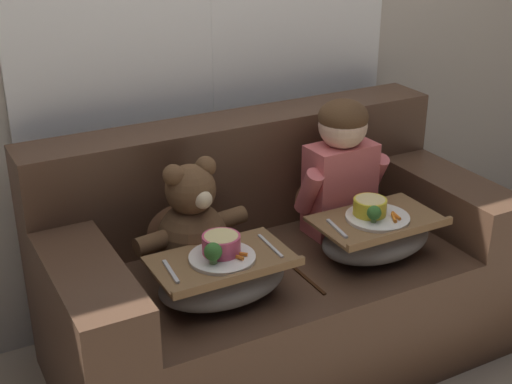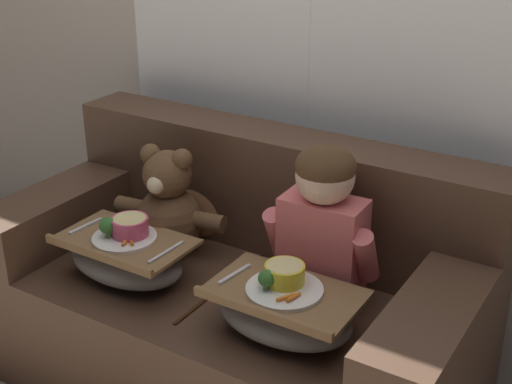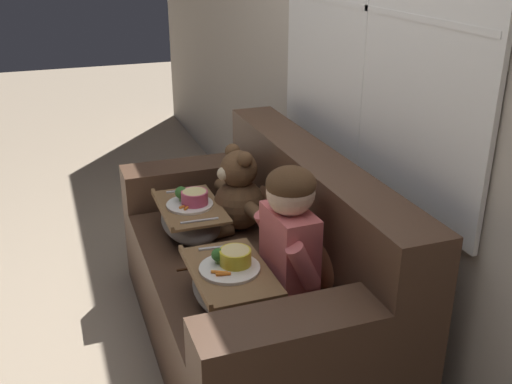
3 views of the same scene
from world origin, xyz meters
TOP-DOWN VIEW (x-y plane):
  - wall_back_with_window at (0.00, 0.56)m, footprint 8.00×0.08m
  - couch at (0.00, 0.06)m, footprint 1.68×0.85m
  - throw_pillow_behind_child at (0.31, 0.25)m, footprint 0.33×0.16m
  - throw_pillow_behind_teddy at (-0.31, 0.25)m, footprint 0.33×0.16m
  - child_figure at (0.31, 0.06)m, footprint 0.38×0.19m
  - teddy_bear at (-0.31, 0.06)m, footprint 0.44×0.31m
  - lap_tray_child at (0.31, -0.17)m, footprint 0.45×0.29m
  - lap_tray_teddy at (-0.31, -0.18)m, footprint 0.45×0.28m

SIDE VIEW (x-z plane):
  - couch at x=0.00m, z-range -0.11..0.79m
  - lap_tray_child at x=0.31m, z-range 0.43..0.66m
  - lap_tray_teddy at x=-0.31m, z-range 0.43..0.66m
  - throw_pillow_behind_child at x=0.31m, z-range 0.45..0.79m
  - throw_pillow_behind_teddy at x=-0.31m, z-range 0.44..0.79m
  - teddy_bear at x=-0.31m, z-range 0.43..0.84m
  - child_figure at x=0.31m, z-range 0.49..1.02m
  - wall_back_with_window at x=0.00m, z-range 0.01..2.61m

